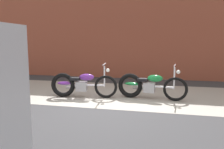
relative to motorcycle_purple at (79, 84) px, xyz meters
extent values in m
plane|color=#38383A|center=(1.08, -1.01, -0.40)|extent=(80.00, 80.00, 0.00)
cube|color=#9E998E|center=(1.08, 0.74, -0.40)|extent=(36.00, 3.50, 0.01)
cube|color=brown|center=(1.08, 4.19, 2.04)|extent=(36.00, 0.50, 4.87)
torus|color=black|center=(0.80, 0.10, -0.06)|extent=(0.68, 0.16, 0.68)
torus|color=black|center=(-0.49, -0.06, -0.03)|extent=(0.74, 0.22, 0.73)
cylinder|color=silver|center=(0.16, 0.02, -0.02)|extent=(1.23, 0.21, 0.06)
cube|color=#99999E|center=(0.08, 0.01, -0.06)|extent=(0.34, 0.26, 0.28)
ellipsoid|color=#6B2D93|center=(0.24, 0.03, 0.22)|extent=(0.46, 0.24, 0.20)
ellipsoid|color=#6B2D93|center=(-0.44, -0.06, 0.03)|extent=(0.46, 0.23, 0.10)
cube|color=black|center=(-0.12, -0.02, 0.16)|extent=(0.30, 0.23, 0.08)
cylinder|color=silver|center=(0.76, 0.09, 0.25)|extent=(0.05, 0.05, 0.62)
cylinder|color=silver|center=(0.76, 0.09, 0.61)|extent=(0.10, 0.58, 0.03)
sphere|color=white|center=(0.86, 0.10, 0.43)|extent=(0.11, 0.11, 0.11)
cylinder|color=silver|center=(-0.18, 0.13, -0.14)|extent=(0.55, 0.13, 0.06)
torus|color=black|center=(2.79, 0.19, -0.06)|extent=(0.68, 0.14, 0.68)
torus|color=black|center=(1.49, 0.31, -0.03)|extent=(0.74, 0.20, 0.73)
cylinder|color=silver|center=(2.14, 0.25, -0.02)|extent=(1.23, 0.17, 0.06)
cube|color=#99999E|center=(2.06, 0.26, -0.06)|extent=(0.34, 0.25, 0.28)
ellipsoid|color=#197A38|center=(2.22, 0.24, 0.22)|extent=(0.46, 0.23, 0.20)
ellipsoid|color=#197A38|center=(1.54, 0.31, 0.03)|extent=(0.46, 0.22, 0.10)
cube|color=black|center=(1.86, 0.28, 0.16)|extent=(0.30, 0.23, 0.08)
cylinder|color=silver|center=(2.75, 0.19, 0.25)|extent=(0.05, 0.05, 0.62)
cylinder|color=silver|center=(2.75, 0.19, 0.61)|extent=(0.09, 0.58, 0.03)
sphere|color=white|center=(2.85, 0.18, 0.43)|extent=(0.11, 0.11, 0.11)
cylinder|color=silver|center=(1.84, 0.43, -0.14)|extent=(0.55, 0.11, 0.06)
camera|label=1|loc=(2.45, -6.31, 1.25)|focal=36.60mm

